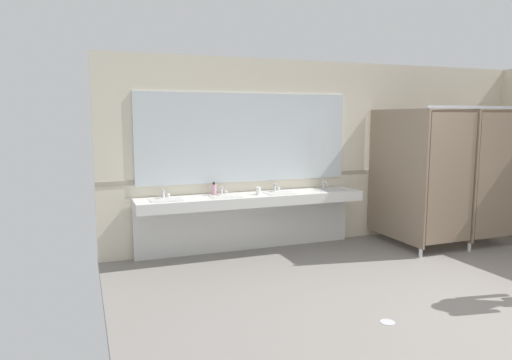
% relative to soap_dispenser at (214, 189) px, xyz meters
% --- Properties ---
extents(ground_plane, '(7.21, 6.34, 0.10)m').
position_rel_soap_dispenser_xyz_m(ground_plane, '(2.04, -2.74, -0.97)').
color(ground_plane, gray).
extents(wall_back, '(7.21, 0.12, 2.75)m').
position_rel_soap_dispenser_xyz_m(wall_back, '(2.04, 0.19, 0.45)').
color(wall_back, beige).
rests_on(wall_back, ground_plane).
extents(wall_back_tile_band, '(7.21, 0.01, 0.06)m').
position_rel_soap_dispenser_xyz_m(wall_back_tile_band, '(2.04, 0.12, 0.13)').
color(wall_back_tile_band, '#9E937F').
rests_on(wall_back_tile_band, wall_back).
extents(vanity_counter, '(3.25, 0.53, 0.96)m').
position_rel_soap_dispenser_xyz_m(vanity_counter, '(0.52, -0.08, -0.30)').
color(vanity_counter, silver).
rests_on(vanity_counter, ground_plane).
extents(mirror_panel, '(3.15, 0.02, 1.26)m').
position_rel_soap_dispenser_xyz_m(mirror_panel, '(0.52, 0.11, 0.71)').
color(mirror_panel, silver).
rests_on(mirror_panel, wall_back).
extents(bathroom_stalls, '(1.79, 1.33, 2.07)m').
position_rel_soap_dispenser_xyz_m(bathroom_stalls, '(3.49, -0.73, 0.16)').
color(bathroom_stalls, '#84705B').
rests_on(bathroom_stalls, ground_plane).
extents(soap_dispenser, '(0.07, 0.07, 0.18)m').
position_rel_soap_dispenser_xyz_m(soap_dispenser, '(0.00, 0.00, 0.00)').
color(soap_dispenser, '#D899B2').
rests_on(soap_dispenser, vanity_counter).
extents(paper_cup, '(0.07, 0.07, 0.11)m').
position_rel_soap_dispenser_xyz_m(paper_cup, '(0.58, -0.20, -0.02)').
color(paper_cup, white).
rests_on(paper_cup, vanity_counter).
extents(floor_drain_cover, '(0.14, 0.14, 0.01)m').
position_rel_soap_dispenser_xyz_m(floor_drain_cover, '(0.92, -2.73, -0.92)').
color(floor_drain_cover, '#B7BABF').
rests_on(floor_drain_cover, ground_plane).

